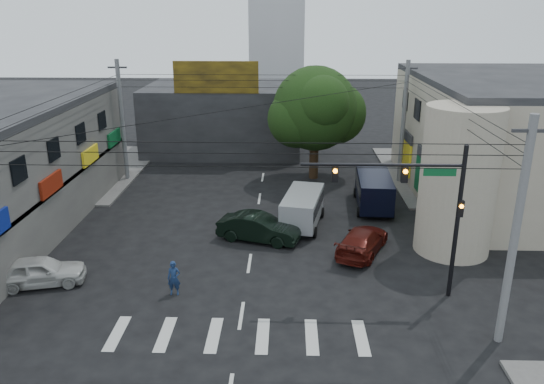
{
  "coord_description": "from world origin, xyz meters",
  "views": [
    {
      "loc": [
        1.94,
        -22.98,
        12.65
      ],
      "look_at": [
        1.13,
        4.0,
        3.28
      ],
      "focal_mm": 35.0,
      "sensor_mm": 36.0,
      "label": 1
    }
  ],
  "objects_px": {
    "utility_pole_far_left": "(122,122)",
    "silver_minivan": "(302,210)",
    "utility_pole_near_right": "(515,236)",
    "traffic_officer": "(174,278)",
    "utility_pole_far_right": "(403,123)",
    "dark_sedan": "(259,228)",
    "white_compact": "(40,271)",
    "maroon_sedan": "(362,241)",
    "street_tree": "(315,109)",
    "traffic_gantry": "(422,198)",
    "navy_van": "(374,191)"
  },
  "relations": [
    {
      "from": "traffic_gantry",
      "to": "utility_pole_far_left",
      "type": "relative_size",
      "value": 0.78
    },
    {
      "from": "maroon_sedan",
      "to": "navy_van",
      "type": "height_order",
      "value": "navy_van"
    },
    {
      "from": "utility_pole_far_left",
      "to": "white_compact",
      "type": "distance_m",
      "value": 17.0
    },
    {
      "from": "traffic_gantry",
      "to": "dark_sedan",
      "type": "relative_size",
      "value": 1.44
    },
    {
      "from": "maroon_sedan",
      "to": "silver_minivan",
      "type": "distance_m",
      "value": 4.91
    },
    {
      "from": "silver_minivan",
      "to": "utility_pole_far_left",
      "type": "bearing_deg",
      "value": 67.78
    },
    {
      "from": "navy_van",
      "to": "utility_pole_far_left",
      "type": "bearing_deg",
      "value": 77.06
    },
    {
      "from": "utility_pole_far_right",
      "to": "silver_minivan",
      "type": "xyz_separation_m",
      "value": [
        -7.61,
        -8.75,
        -3.57
      ]
    },
    {
      "from": "silver_minivan",
      "to": "navy_van",
      "type": "xyz_separation_m",
      "value": [
        4.82,
        3.37,
        0.09
      ]
    },
    {
      "from": "utility_pole_far_left",
      "to": "silver_minivan",
      "type": "relative_size",
      "value": 1.81
    },
    {
      "from": "dark_sedan",
      "to": "white_compact",
      "type": "distance_m",
      "value": 11.63
    },
    {
      "from": "utility_pole_far_right",
      "to": "dark_sedan",
      "type": "height_order",
      "value": "utility_pole_far_right"
    },
    {
      "from": "dark_sedan",
      "to": "white_compact",
      "type": "height_order",
      "value": "dark_sedan"
    },
    {
      "from": "traffic_officer",
      "to": "silver_minivan",
      "type": "bearing_deg",
      "value": 51.55
    },
    {
      "from": "utility_pole_near_right",
      "to": "utility_pole_far_left",
      "type": "distance_m",
      "value": 29.35
    },
    {
      "from": "traffic_gantry",
      "to": "utility_pole_far_right",
      "type": "xyz_separation_m",
      "value": [
        2.68,
        17.0,
        -0.23
      ]
    },
    {
      "from": "traffic_gantry",
      "to": "dark_sedan",
      "type": "xyz_separation_m",
      "value": [
        -7.48,
        5.96,
        -4.05
      ]
    },
    {
      "from": "street_tree",
      "to": "white_compact",
      "type": "height_order",
      "value": "street_tree"
    },
    {
      "from": "traffic_gantry",
      "to": "maroon_sedan",
      "type": "distance_m",
      "value": 6.37
    },
    {
      "from": "dark_sedan",
      "to": "traffic_officer",
      "type": "relative_size",
      "value": 3.0
    },
    {
      "from": "utility_pole_far_right",
      "to": "maroon_sedan",
      "type": "xyz_separation_m",
      "value": [
        -4.44,
        -12.49,
        -3.91
      ]
    },
    {
      "from": "white_compact",
      "to": "traffic_officer",
      "type": "xyz_separation_m",
      "value": [
        6.63,
        -0.72,
        0.12
      ]
    },
    {
      "from": "utility_pole_near_right",
      "to": "traffic_officer",
      "type": "height_order",
      "value": "utility_pole_near_right"
    },
    {
      "from": "street_tree",
      "to": "navy_van",
      "type": "relative_size",
      "value": 1.53
    },
    {
      "from": "white_compact",
      "to": "traffic_officer",
      "type": "bearing_deg",
      "value": -109.94
    },
    {
      "from": "traffic_officer",
      "to": "utility_pole_near_right",
      "type": "bearing_deg",
      "value": -15.8
    },
    {
      "from": "utility_pole_near_right",
      "to": "traffic_officer",
      "type": "relative_size",
      "value": 5.52
    },
    {
      "from": "utility_pole_far_left",
      "to": "traffic_officer",
      "type": "bearing_deg",
      "value": -67.27
    },
    {
      "from": "utility_pole_near_right",
      "to": "dark_sedan",
      "type": "xyz_separation_m",
      "value": [
        -10.15,
        9.45,
        -3.82
      ]
    },
    {
      "from": "maroon_sedan",
      "to": "utility_pole_far_right",
      "type": "bearing_deg",
      "value": -85.4
    },
    {
      "from": "utility_pole_near_right",
      "to": "utility_pole_far_right",
      "type": "bearing_deg",
      "value": 90.0
    },
    {
      "from": "street_tree",
      "to": "utility_pole_far_left",
      "type": "height_order",
      "value": "utility_pole_far_left"
    },
    {
      "from": "street_tree",
      "to": "silver_minivan",
      "type": "relative_size",
      "value": 1.72
    },
    {
      "from": "utility_pole_near_right",
      "to": "utility_pole_far_right",
      "type": "relative_size",
      "value": 1.0
    },
    {
      "from": "utility_pole_near_right",
      "to": "traffic_officer",
      "type": "xyz_separation_m",
      "value": [
        -13.76,
        3.23,
        -3.77
      ]
    },
    {
      "from": "traffic_gantry",
      "to": "utility_pole_far_right",
      "type": "bearing_deg",
      "value": 81.06
    },
    {
      "from": "traffic_gantry",
      "to": "silver_minivan",
      "type": "height_order",
      "value": "traffic_gantry"
    },
    {
      "from": "street_tree",
      "to": "silver_minivan",
      "type": "distance_m",
      "value": 10.77
    },
    {
      "from": "white_compact",
      "to": "navy_van",
      "type": "height_order",
      "value": "navy_van"
    },
    {
      "from": "white_compact",
      "to": "traffic_officer",
      "type": "height_order",
      "value": "traffic_officer"
    },
    {
      "from": "traffic_officer",
      "to": "utility_pole_far_left",
      "type": "bearing_deg",
      "value": 110.15
    },
    {
      "from": "dark_sedan",
      "to": "street_tree",
      "type": "bearing_deg",
      "value": -0.31
    },
    {
      "from": "dark_sedan",
      "to": "silver_minivan",
      "type": "height_order",
      "value": "silver_minivan"
    },
    {
      "from": "utility_pole_near_right",
      "to": "white_compact",
      "type": "relative_size",
      "value": 2.05
    },
    {
      "from": "street_tree",
      "to": "traffic_gantry",
      "type": "relative_size",
      "value": 1.21
    },
    {
      "from": "navy_van",
      "to": "maroon_sedan",
      "type": "bearing_deg",
      "value": 170.39
    },
    {
      "from": "street_tree",
      "to": "utility_pole_far_left",
      "type": "bearing_deg",
      "value": -176.05
    },
    {
      "from": "utility_pole_far_left",
      "to": "utility_pole_far_right",
      "type": "height_order",
      "value": "same"
    },
    {
      "from": "utility_pole_near_right",
      "to": "street_tree",
      "type": "bearing_deg",
      "value": 106.82
    },
    {
      "from": "dark_sedan",
      "to": "navy_van",
      "type": "relative_size",
      "value": 0.88
    }
  ]
}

